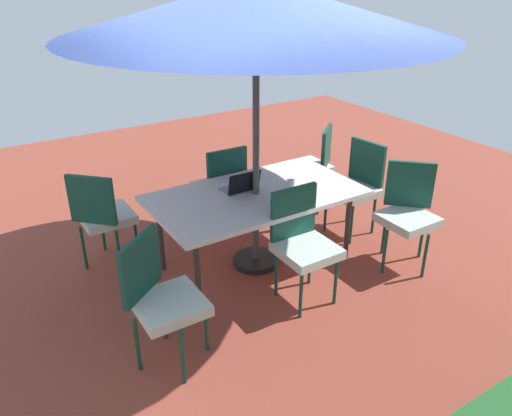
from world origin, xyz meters
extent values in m
cube|color=brown|center=(0.00, 0.00, -0.01)|extent=(10.00, 10.00, 0.02)
cube|color=silver|center=(0.00, 0.00, 0.73)|extent=(1.91, 1.07, 0.04)
cylinder|color=#333333|center=(-0.80, -0.38, 0.35)|extent=(0.05, 0.05, 0.71)
cylinder|color=#333333|center=(0.80, -0.38, 0.35)|extent=(0.05, 0.05, 0.71)
cylinder|color=#333333|center=(-0.80, 0.38, 0.35)|extent=(0.05, 0.05, 0.71)
cylinder|color=#333333|center=(0.80, 0.38, 0.35)|extent=(0.05, 0.05, 0.71)
cylinder|color=#4C4C4C|center=(0.00, 0.00, 1.24)|extent=(0.06, 0.06, 2.48)
cone|color=#33478C|center=(0.00, 0.00, 2.32)|extent=(3.12, 3.12, 0.42)
cylinder|color=black|center=(0.00, 0.00, 0.03)|extent=(0.44, 0.44, 0.06)
cube|color=silver|center=(-1.18, 0.77, 0.49)|extent=(0.46, 0.46, 0.08)
cube|color=#144738|center=(-1.32, 0.62, 0.76)|extent=(0.34, 0.33, 0.45)
cylinder|color=#144738|center=(-0.92, 0.77, 0.23)|extent=(0.03, 0.03, 0.45)
cylinder|color=#144738|center=(-1.18, 1.02, 0.23)|extent=(0.03, 0.03, 0.45)
cylinder|color=#144738|center=(-1.17, 0.52, 0.23)|extent=(0.03, 0.03, 0.45)
cylinder|color=#144738|center=(-1.43, 0.77, 0.23)|extent=(0.03, 0.03, 0.45)
cube|color=silver|center=(1.21, 0.79, 0.49)|extent=(0.46, 0.46, 0.08)
cube|color=#144738|center=(1.34, 0.62, 0.76)|extent=(0.37, 0.29, 0.45)
cylinder|color=#144738|center=(1.25, 1.04, 0.23)|extent=(0.03, 0.03, 0.45)
cylinder|color=#144738|center=(0.96, 0.83, 0.23)|extent=(0.03, 0.03, 0.45)
cylinder|color=#144738|center=(1.46, 0.76, 0.23)|extent=(0.03, 0.03, 0.45)
cylinder|color=#144738|center=(1.18, 0.54, 0.23)|extent=(0.03, 0.03, 0.45)
cube|color=silver|center=(1.16, -0.78, 0.49)|extent=(0.46, 0.46, 0.08)
cube|color=#144738|center=(1.31, -0.64, 0.76)|extent=(0.34, 0.34, 0.45)
cylinder|color=#144738|center=(0.91, -0.78, 0.23)|extent=(0.03, 0.03, 0.45)
cylinder|color=#144738|center=(1.16, -1.04, 0.23)|extent=(0.03, 0.03, 0.45)
cylinder|color=#144738|center=(1.16, -0.53, 0.23)|extent=(0.03, 0.03, 0.45)
cylinder|color=#144738|center=(1.42, -0.78, 0.23)|extent=(0.03, 0.03, 0.45)
cube|color=silver|center=(-0.04, -0.81, 0.49)|extent=(0.46, 0.46, 0.08)
cube|color=#144738|center=(-0.04, -0.60, 0.76)|extent=(0.44, 0.05, 0.45)
cylinder|color=#144738|center=(-0.23, -0.98, 0.23)|extent=(0.03, 0.03, 0.45)
cylinder|color=#144738|center=(0.13, -0.99, 0.23)|extent=(0.03, 0.03, 0.45)
cylinder|color=#144738|center=(-0.22, -0.62, 0.23)|extent=(0.03, 0.03, 0.45)
cylinder|color=#144738|center=(0.14, -0.63, 0.23)|extent=(0.03, 0.03, 0.45)
cube|color=silver|center=(-1.19, 0.00, 0.49)|extent=(0.46, 0.46, 0.08)
cube|color=#144738|center=(-1.39, -0.03, 0.76)|extent=(0.09, 0.44, 0.45)
cylinder|color=#144738|center=(-0.98, -0.16, 0.23)|extent=(0.03, 0.03, 0.45)
cylinder|color=#144738|center=(-1.03, 0.20, 0.23)|extent=(0.03, 0.03, 0.45)
cylinder|color=#144738|center=(-1.34, -0.20, 0.23)|extent=(0.03, 0.03, 0.45)
cylinder|color=#144738|center=(-1.39, 0.15, 0.23)|extent=(0.03, 0.03, 0.45)
cube|color=silver|center=(-1.19, -0.77, 0.49)|extent=(0.46, 0.46, 0.08)
cube|color=#144738|center=(-1.33, -0.61, 0.76)|extent=(0.36, 0.31, 0.45)
cylinder|color=#144738|center=(-1.21, -1.03, 0.23)|extent=(0.03, 0.03, 0.45)
cylinder|color=#144738|center=(-0.94, -0.79, 0.23)|extent=(0.03, 0.03, 0.45)
cylinder|color=#144738|center=(-1.44, -0.75, 0.23)|extent=(0.03, 0.03, 0.45)
cylinder|color=#144738|center=(-1.17, -0.52, 0.23)|extent=(0.03, 0.03, 0.45)
cube|color=silver|center=(-0.05, 0.72, 0.49)|extent=(0.46, 0.46, 0.08)
cube|color=#144738|center=(-0.05, 0.51, 0.76)|extent=(0.44, 0.05, 0.45)
cylinder|color=#144738|center=(0.14, 0.90, 0.23)|extent=(0.03, 0.03, 0.45)
cylinder|color=#144738|center=(-0.22, 0.90, 0.23)|extent=(0.03, 0.03, 0.45)
cylinder|color=#144738|center=(0.13, 0.54, 0.23)|extent=(0.03, 0.03, 0.45)
cylinder|color=#144738|center=(-0.23, 0.54, 0.23)|extent=(0.03, 0.03, 0.45)
cube|color=gray|center=(0.10, -0.14, 0.75)|extent=(0.32, 0.23, 0.02)
cube|color=black|center=(0.10, -0.03, 0.86)|extent=(0.32, 0.06, 0.20)
cylinder|color=white|center=(-0.32, 0.09, 0.79)|extent=(0.07, 0.07, 0.09)
camera|label=1|loc=(2.23, 3.53, 2.64)|focal=35.35mm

